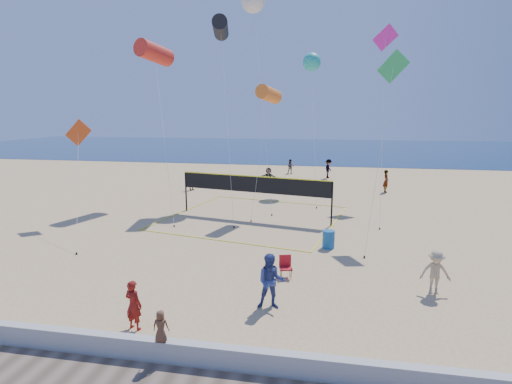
% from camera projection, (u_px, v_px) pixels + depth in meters
% --- Properties ---
extents(ground, '(120.00, 120.00, 0.00)m').
position_uv_depth(ground, '(203.00, 308.00, 13.46)').
color(ground, tan).
rests_on(ground, ground).
extents(ocean, '(140.00, 50.00, 0.03)m').
position_uv_depth(ocean, '(307.00, 148.00, 73.27)').
color(ocean, navy).
rests_on(ocean, ground).
extents(seawall, '(32.00, 0.30, 0.60)m').
position_uv_depth(seawall, '(168.00, 351.00, 10.50)').
color(seawall, '#B6B6B1').
rests_on(seawall, ground).
extents(woman, '(0.64, 0.50, 1.56)m').
position_uv_depth(woman, '(133.00, 305.00, 11.99)').
color(woman, maroon).
rests_on(woman, ground).
extents(toddler, '(0.45, 0.32, 0.86)m').
position_uv_depth(toddler, '(161.00, 326.00, 10.31)').
color(toddler, brown).
rests_on(toddler, seawall).
extents(bystander_a, '(1.00, 0.83, 1.89)m').
position_uv_depth(bystander_a, '(271.00, 281.00, 13.26)').
color(bystander_a, navy).
rests_on(bystander_a, ground).
extents(bystander_b, '(1.08, 0.65, 1.63)m').
position_uv_depth(bystander_b, '(435.00, 272.00, 14.37)').
color(bystander_b, tan).
rests_on(bystander_b, ground).
extents(far_person_0, '(0.88, 0.93, 1.55)m').
position_uv_depth(far_person_0, '(191.00, 181.00, 33.61)').
color(far_person_0, gray).
rests_on(far_person_0, ground).
extents(far_person_1, '(1.72, 0.88, 1.78)m').
position_uv_depth(far_person_1, '(268.00, 178.00, 34.65)').
color(far_person_1, gray).
rests_on(far_person_1, ground).
extents(far_person_2, '(0.50, 0.71, 1.86)m').
position_uv_depth(far_person_2, '(386.00, 181.00, 32.70)').
color(far_person_2, gray).
rests_on(far_person_2, ground).
extents(far_person_3, '(0.76, 0.59, 1.55)m').
position_uv_depth(far_person_3, '(291.00, 167.00, 42.65)').
color(far_person_3, gray).
rests_on(far_person_3, ground).
extents(far_person_4, '(1.04, 1.37, 1.89)m').
position_uv_depth(far_person_4, '(329.00, 169.00, 39.85)').
color(far_person_4, gray).
rests_on(far_person_4, ground).
extents(camp_chair, '(0.58, 0.68, 0.99)m').
position_uv_depth(camp_chair, '(285.00, 265.00, 15.87)').
color(camp_chair, '#B5141D').
rests_on(camp_chair, ground).
extents(trash_barrel, '(0.75, 0.75, 0.87)m').
position_uv_depth(trash_barrel, '(328.00, 239.00, 19.30)').
color(trash_barrel, '#175A9A').
rests_on(trash_barrel, ground).
extents(volleyball_net, '(11.68, 11.57, 2.65)m').
position_uv_depth(volleyball_net, '(254.00, 189.00, 24.58)').
color(volleyball_net, black).
rests_on(volleyball_net, ground).
extents(kite_0, '(4.78, 8.43, 11.40)m').
position_uv_depth(kite_0, '(155.00, 53.00, 28.06)').
color(kite_0, red).
rests_on(kite_0, ground).
extents(kite_1, '(3.30, 8.33, 12.88)m').
position_uv_depth(kite_1, '(221.00, 28.00, 27.47)').
color(kite_1, black).
rests_on(kite_1, ground).
extents(kite_2, '(1.47, 3.52, 8.15)m').
position_uv_depth(kite_2, '(269.00, 94.00, 24.67)').
color(kite_2, orange).
rests_on(kite_2, ground).
extents(kite_3, '(4.01, 5.72, 6.11)m').
position_uv_depth(kite_3, '(78.00, 138.00, 23.11)').
color(kite_3, '#C54516').
rests_on(kite_3, ground).
extents(kite_4, '(2.18, 5.19, 9.65)m').
position_uv_depth(kite_4, '(392.00, 75.00, 20.49)').
color(kite_4, green).
rests_on(kite_4, ground).
extents(kite_5, '(1.90, 9.57, 12.77)m').
position_uv_depth(kite_5, '(385.00, 45.00, 28.61)').
color(kite_5, '#E325A9').
rests_on(kite_5, ground).
extents(kite_6, '(3.65, 7.84, 15.49)m').
position_uv_depth(kite_6, '(253.00, 0.00, 29.41)').
color(kite_6, silver).
rests_on(kite_6, ground).
extents(kite_7, '(1.87, 8.72, 11.32)m').
position_uv_depth(kite_7, '(312.00, 62.00, 33.02)').
color(kite_7, '#26B0A2').
rests_on(kite_7, ground).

